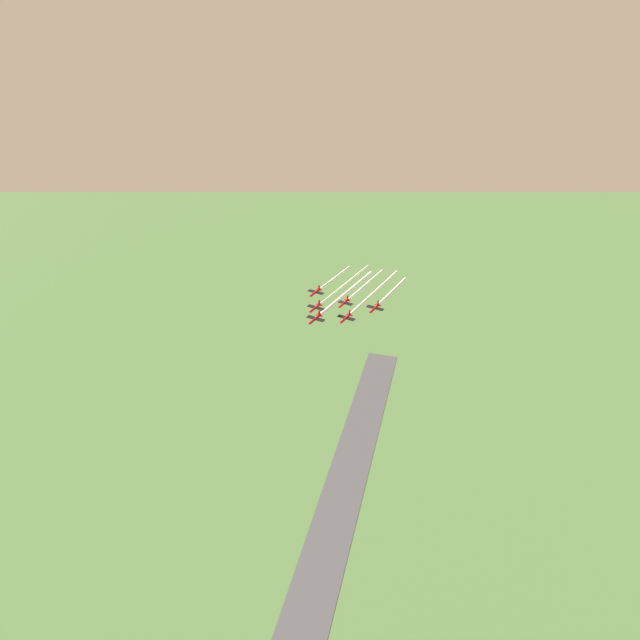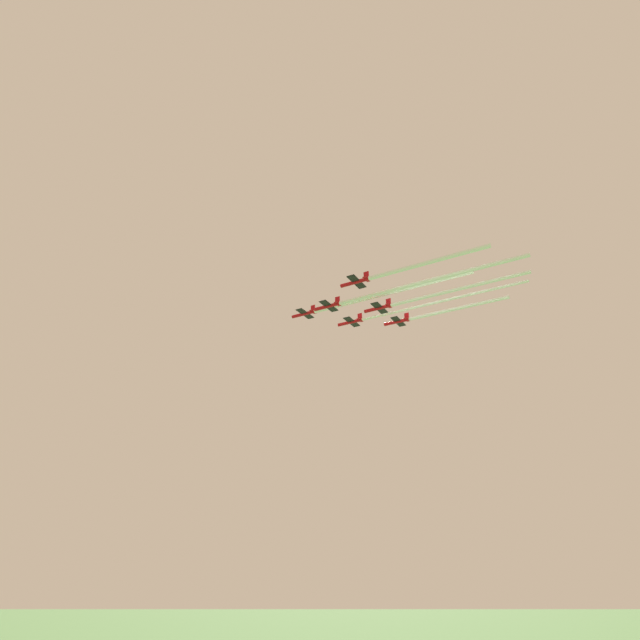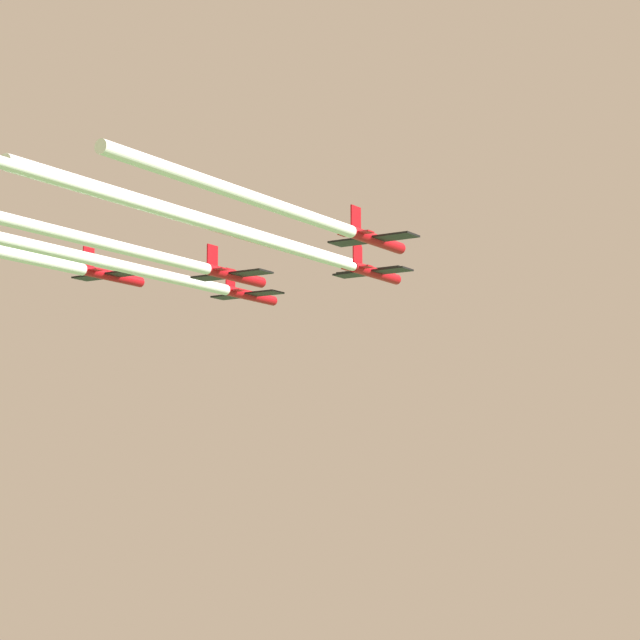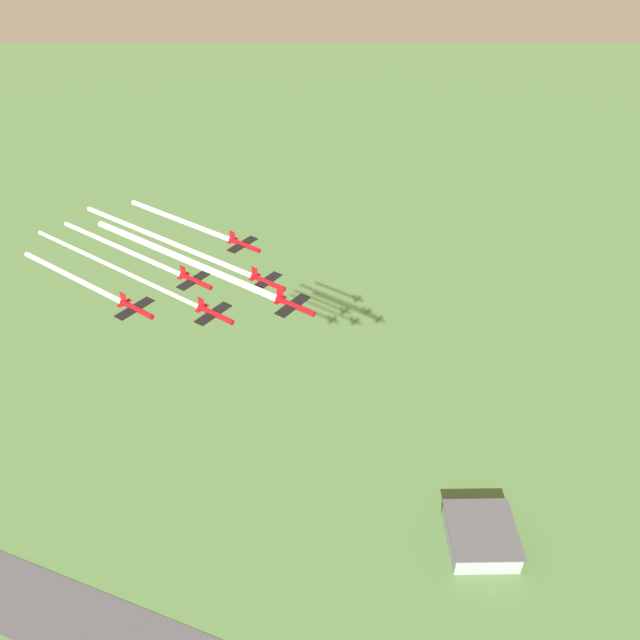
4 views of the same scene
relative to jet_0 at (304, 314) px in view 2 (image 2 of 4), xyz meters
The scene contains 12 objects.
jet_0 is the anchor object (origin of this frame).
jet_1 14.96m from the jet_0, 157.11° to the right, with size 7.48×7.61×2.77m.
jet_2 14.78m from the jet_0, 96.18° to the right, with size 7.48×7.61×2.77m.
jet_3 29.16m from the jet_0, 157.11° to the right, with size 7.48×7.61×2.77m.
jet_4 25.37m from the jet_0, 126.65° to the right, with size 7.48×7.61×2.77m.
jet_5 29.14m from the jet_0, 96.18° to the right, with size 7.48×7.61×2.77m.
smoke_trail_0 28.18m from the jet_0, 126.65° to the right, with size 30.16×39.91×1.31m.
smoke_trail_1 42.61m from the jet_0, 136.63° to the right, with size 31.29×41.56×1.06m.
smoke_trail_2 41.35m from the jet_0, 116.37° to the right, with size 29.64×39.45×0.81m.
smoke_trail_3 46.85m from the jet_0, 144.99° to the right, with size 19.48×25.65×1.12m.
smoke_trail_4 47.73m from the jet_0, 126.65° to the right, with size 23.14×30.63×0.97m.
smoke_trail_5 46.13m from the jet_0, 108.01° to the right, with size 18.52×24.40×1.01m.
Camera 2 is at (-183.44, -45.95, 104.06)m, focal length 28.00 mm.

